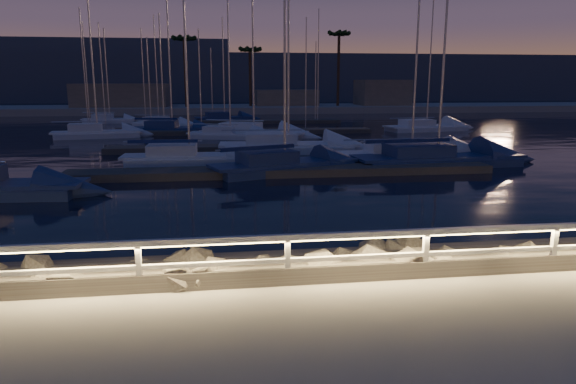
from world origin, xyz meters
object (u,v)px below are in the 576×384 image
Objects in this scene: sailboat_b at (186,157)px; sailboat_n at (223,118)px; sailboat_k at (228,134)px; sailboat_c at (285,145)px; guard_rail at (378,244)px; sailboat_d at (408,154)px; sailboat_h at (433,158)px; sailboat_m at (108,120)px; sailboat_l at (424,127)px; sailboat_e at (95,133)px; sailboat_g at (251,132)px; sailboat_i at (163,124)px; sailboat_j at (170,129)px; sailboat_f at (281,164)px.

sailboat_n is at bearing 86.93° from sailboat_b.
sailboat_c is at bearing -49.43° from sailboat_k.
guard_rail is at bearing -102.00° from sailboat_n.
sailboat_d is at bearing -87.55° from sailboat_n.
sailboat_m is at bearing 120.44° from sailboat_h.
sailboat_l is at bearing 44.85° from sailboat_c.
sailboat_c is at bearing 87.11° from guard_rail.
sailboat_c reaches higher than sailboat_e.
sailboat_d reaches higher than guard_rail.
sailboat_g is 24.38m from sailboat_m.
sailboat_g is 1.34× the size of sailboat_i.
guard_rail is 2.65× the size of sailboat_h.
guard_rail is 42.16m from sailboat_l.
sailboat_g is 19.07m from sailboat_h.
sailboat_n is at bearing 48.74° from sailboat_e.
sailboat_l reaches higher than guard_rail.
sailboat_b reaches higher than sailboat_n.
sailboat_k is at bearing -20.53° from sailboat_e.
sailboat_i is (-9.03, 45.75, -0.95)m from guard_rail.
sailboat_b is at bearing -71.29° from sailboat_e.
sailboat_g is at bearing -48.69° from sailboat_m.
sailboat_i is at bearing 138.73° from sailboat_k.
sailboat_n reaches higher than sailboat_k.
sailboat_h is 1.34× the size of sailboat_n.
sailboat_b is at bearing -151.06° from sailboat_l.
sailboat_c is 8.58m from sailboat_d.
sailboat_l is at bearing 7.88° from sailboat_j.
sailboat_f is (-0.00, 16.67, -0.92)m from guard_rail.
sailboat_l is (30.79, 2.29, -0.03)m from sailboat_e.
sailboat_c reaches higher than sailboat_n.
sailboat_k is 0.99× the size of sailboat_n.
sailboat_d is 25.19m from sailboat_j.
guard_rail is 3.23× the size of sailboat_f.
guard_rail is 3.55× the size of sailboat_n.
sailboat_c reaches higher than sailboat_f.
sailboat_f is (5.16, -3.62, 0.01)m from sailboat_b.
sailboat_h reaches higher than sailboat_i.
sailboat_b is 0.91× the size of sailboat_l.
sailboat_c is 33.20m from sailboat_m.
sailboat_k is (-11.39, 16.24, -0.07)m from sailboat_h.
sailboat_l is at bearing -53.90° from sailboat_n.
sailboat_d is 2.06m from sailboat_h.
sailboat_i is (-17.20, 26.00, -0.01)m from sailboat_d.
guard_rail is 3.32× the size of sailboat_j.
sailboat_k is at bearing -104.22° from sailboat_n.
sailboat_g reaches higher than sailboat_f.
sailboat_c is 1.21× the size of sailboat_j.
sailboat_l reaches higher than sailboat_i.
sailboat_k is 23.45m from sailboat_m.
sailboat_j is (-7.28, 4.87, -0.03)m from sailboat_g.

